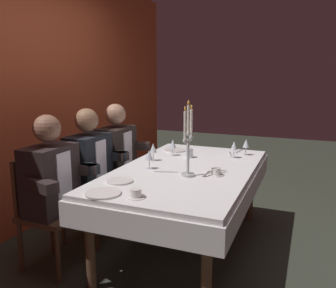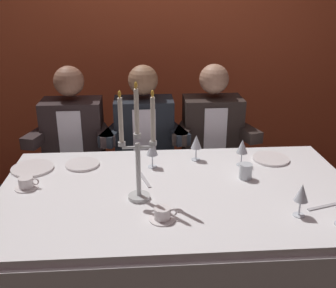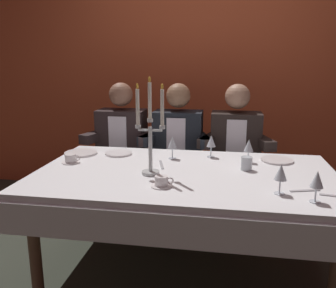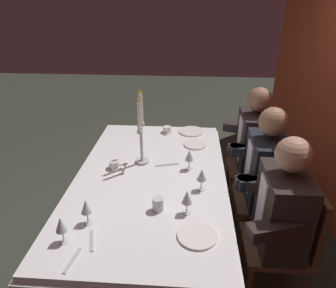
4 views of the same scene
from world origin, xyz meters
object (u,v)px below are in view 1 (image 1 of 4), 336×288
object	(u,v)px
wine_glass_2	(149,156)
seated_diner_2	(116,152)
wine_glass_0	(246,144)
seated_diner_1	(88,164)
dinner_plate_1	(174,150)
candelabra	(188,146)
dinner_plate_0	(120,181)
wine_glass_1	(173,144)
wine_glass_3	(153,148)
seated_diner_0	(50,179)
coffee_cup_0	(216,172)
water_tumbler_0	(189,153)
coffee_cup_1	(136,194)
dinner_plate_2	(103,193)
dining_table	(186,182)
wine_glass_4	(234,146)

from	to	relation	value
wine_glass_2	seated_diner_2	distance (m)	0.76
wine_glass_0	seated_diner_1	size ratio (longest dim) A/B	0.13
dinner_plate_1	candelabra	bearing A→B (deg)	-152.18
candelabra	dinner_plate_0	bearing A→B (deg)	128.44
dinner_plate_0	wine_glass_1	xyz separation A→B (m)	(0.95, -0.06, 0.11)
wine_glass_3	seated_diner_0	xyz separation A→B (m)	(-0.82, 0.51, -0.12)
coffee_cup_0	seated_diner_2	xyz separation A→B (m)	(0.43, 1.18, -0.03)
water_tumbler_0	coffee_cup_1	bearing A→B (deg)	-178.43
candelabra	seated_diner_0	bearing A→B (deg)	115.87
candelabra	wine_glass_1	size ratio (longest dim) A/B	3.66
seated_diner_1	wine_glass_2	bearing A→B (deg)	-86.17
seated_diner_0	dinner_plate_2	bearing A→B (deg)	-104.83
dining_table	dinner_plate_0	distance (m)	0.66
dinner_plate_2	dinner_plate_1	bearing A→B (deg)	1.54
dinner_plate_2	coffee_cup_1	distance (m)	0.24
dinner_plate_2	seated_diner_1	distance (m)	0.88
coffee_cup_0	seated_diner_2	world-z (taller)	seated_diner_2
dinner_plate_1	wine_glass_1	bearing A→B (deg)	-162.54
dinner_plate_0	wine_glass_2	size ratio (longest dim) A/B	1.23
coffee_cup_0	seated_diner_2	distance (m)	1.25
seated_diner_0	seated_diner_1	size ratio (longest dim) A/B	1.00
candelabra	dinner_plate_2	size ratio (longest dim) A/B	2.45
dinner_plate_0	wine_glass_4	distance (m)	1.27
wine_glass_3	water_tumbler_0	distance (m)	0.37
seated_diner_1	dinner_plate_0	bearing A→B (deg)	-124.80
dinner_plate_1	water_tumbler_0	distance (m)	0.33
wine_glass_1	coffee_cup_0	distance (m)	0.77
dinner_plate_0	seated_diner_2	bearing A→B (deg)	31.80
wine_glass_3	wine_glass_4	world-z (taller)	same
wine_glass_2	coffee_cup_0	distance (m)	0.59
water_tumbler_0	dinner_plate_0	bearing A→B (deg)	165.55
dinner_plate_1	wine_glass_3	size ratio (longest dim) A/B	1.38
dinner_plate_2	seated_diner_0	bearing A→B (deg)	75.17
dining_table	dinner_plate_0	world-z (taller)	dinner_plate_0
water_tumbler_0	coffee_cup_1	xyz separation A→B (m)	(-1.19, -0.03, -0.02)
candelabra	wine_glass_2	xyz separation A→B (m)	(0.08, 0.37, -0.13)
dining_table	wine_glass_0	bearing A→B (deg)	-28.88
dinner_plate_1	wine_glass_4	size ratio (longest dim) A/B	1.38
dining_table	wine_glass_0	distance (m)	0.83
dinner_plate_0	candelabra	bearing A→B (deg)	-51.56
seated_diner_2	coffee_cup_1	bearing A→B (deg)	-144.28
wine_glass_0	wine_glass_2	size ratio (longest dim) A/B	1.00
candelabra	water_tumbler_0	xyz separation A→B (m)	(0.59, 0.19, -0.20)
water_tumbler_0	wine_glass_3	bearing A→B (deg)	131.38
water_tumbler_0	dinner_plate_1	bearing A→B (deg)	47.50
wine_glass_3	coffee_cup_0	distance (m)	0.71
dinner_plate_1	wine_glass_2	bearing A→B (deg)	-175.69
candelabra	dinner_plate_0	size ratio (longest dim) A/B	2.97
wine_glass_1	coffee_cup_1	xyz separation A→B (m)	(-1.21, -0.21, -0.09)
coffee_cup_0	dining_table	bearing A→B (deg)	71.20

